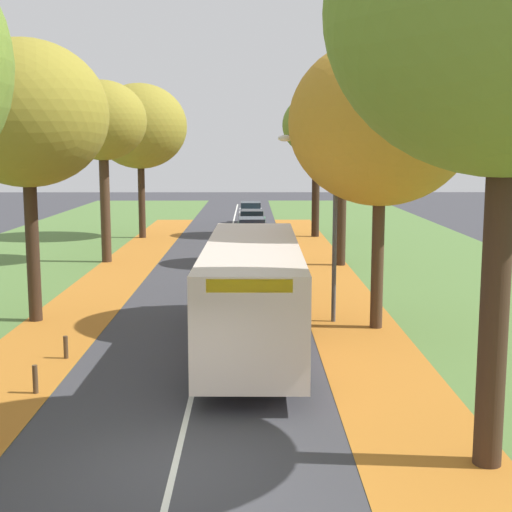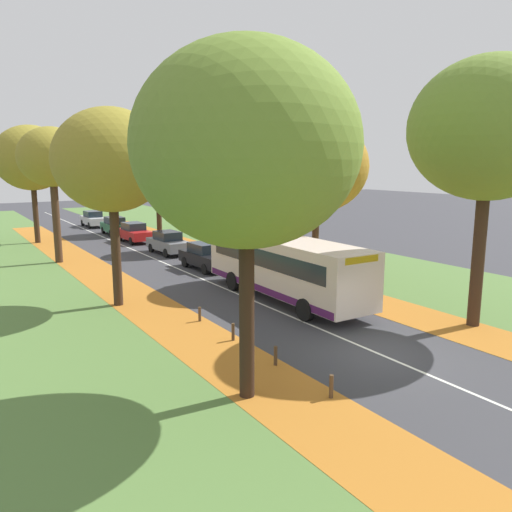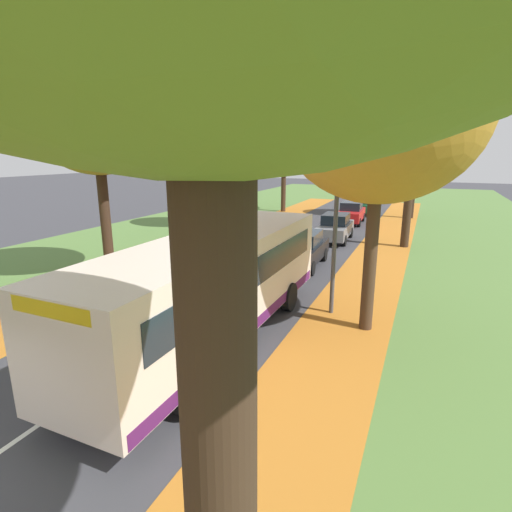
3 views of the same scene
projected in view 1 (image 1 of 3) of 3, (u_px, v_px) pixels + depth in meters
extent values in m
plane|color=#38383D|center=(174.00, 469.00, 12.41)|extent=(160.00, 160.00, 0.00)
cube|color=#517538|center=(18.00, 272.00, 32.12)|extent=(12.00, 90.00, 0.01)
cube|color=#B26B23|center=(90.00, 300.00, 26.22)|extent=(2.80, 60.00, 0.00)
cube|color=#517538|center=(424.00, 272.00, 32.25)|extent=(12.00, 90.00, 0.01)
cube|color=#B26B23|center=(339.00, 300.00, 26.28)|extent=(2.80, 60.00, 0.00)
cube|color=silver|center=(221.00, 272.00, 32.19)|extent=(0.12, 80.00, 0.01)
cylinder|color=#382619|center=(33.00, 249.00, 22.77)|extent=(0.42, 0.42, 4.70)
ellipsoid|color=olive|center=(26.00, 114.00, 22.13)|extent=(5.09, 5.09, 4.58)
cylinder|color=#422D1E|center=(105.00, 208.00, 34.72)|extent=(0.48, 0.48, 5.29)
ellipsoid|color=olive|center=(102.00, 120.00, 34.09)|extent=(4.23, 4.23, 3.81)
cylinder|color=#382619|center=(142.00, 200.00, 44.33)|extent=(0.43, 0.43, 4.74)
ellipsoid|color=olive|center=(140.00, 126.00, 43.65)|extent=(5.76, 5.76, 5.18)
cylinder|color=#382619|center=(494.00, 313.00, 12.19)|extent=(0.49, 0.49, 5.50)
ellipsoid|color=olive|center=(510.00, 9.00, 11.45)|extent=(6.02, 6.02, 5.42)
cylinder|color=#422D1E|center=(377.00, 261.00, 21.90)|extent=(0.38, 0.38, 4.22)
ellipsoid|color=#AD7A23|center=(381.00, 122.00, 21.27)|extent=(5.56, 5.56, 5.00)
cylinder|color=#382619|center=(341.00, 212.00, 33.76)|extent=(0.46, 0.46, 5.09)
ellipsoid|color=#AD7A23|center=(343.00, 125.00, 33.15)|extent=(4.02, 4.02, 3.62)
cylinder|color=black|center=(316.00, 194.00, 44.84)|extent=(0.49, 0.49, 5.40)
ellipsoid|color=olive|center=(317.00, 125.00, 44.20)|extent=(4.25, 4.25, 3.83)
cylinder|color=#4C3823|center=(35.00, 379.00, 16.18)|extent=(0.12, 0.12, 0.67)
cylinder|color=#4C3823|center=(66.00, 347.00, 18.88)|extent=(0.12, 0.12, 0.62)
cylinder|color=#47474C|center=(335.00, 229.00, 22.55)|extent=(0.14, 0.14, 6.00)
cylinder|color=#47474C|center=(311.00, 137.00, 22.11)|extent=(1.60, 0.10, 0.10)
ellipsoid|color=silver|center=(285.00, 138.00, 22.11)|extent=(0.44, 0.28, 0.20)
cube|color=beige|center=(252.00, 288.00, 19.59)|extent=(2.64, 10.43, 2.50)
cube|color=#19232D|center=(250.00, 320.00, 14.45)|extent=(2.30, 0.13, 1.30)
cube|color=#19232D|center=(252.00, 274.00, 19.53)|extent=(2.66, 9.19, 0.80)
cube|color=#4C1951|center=(252.00, 326.00, 19.75)|extent=(2.66, 10.23, 0.32)
cube|color=yellow|center=(249.00, 285.00, 14.33)|extent=(1.75, 0.10, 0.28)
cylinder|color=black|center=(302.00, 368.00, 16.58)|extent=(0.31, 0.96, 0.96)
cylinder|color=black|center=(200.00, 367.00, 16.59)|extent=(0.31, 0.96, 0.96)
cylinder|color=black|center=(291.00, 309.00, 22.59)|extent=(0.31, 0.96, 0.96)
cylinder|color=black|center=(216.00, 309.00, 22.61)|extent=(0.31, 0.96, 0.96)
cube|color=black|center=(253.00, 274.00, 27.93)|extent=(1.83, 4.25, 0.70)
cube|color=#19232D|center=(253.00, 257.00, 27.98)|extent=(1.51, 2.06, 0.60)
cylinder|color=black|center=(275.00, 289.00, 26.72)|extent=(0.24, 0.65, 0.64)
cylinder|color=black|center=(234.00, 289.00, 26.66)|extent=(0.24, 0.65, 0.64)
cylinder|color=black|center=(271.00, 277.00, 29.30)|extent=(0.24, 0.65, 0.64)
cylinder|color=black|center=(233.00, 277.00, 29.24)|extent=(0.24, 0.65, 0.64)
cube|color=slate|center=(257.00, 251.00, 34.11)|extent=(1.86, 4.26, 0.70)
cube|color=#19232D|center=(256.00, 237.00, 34.16)|extent=(1.52, 2.07, 0.60)
cylinder|color=black|center=(275.00, 263.00, 32.91)|extent=(0.24, 0.65, 0.64)
cylinder|color=black|center=(241.00, 263.00, 32.84)|extent=(0.24, 0.65, 0.64)
cylinder|color=black|center=(271.00, 254.00, 35.48)|extent=(0.24, 0.65, 0.64)
cylinder|color=black|center=(240.00, 254.00, 35.41)|extent=(0.24, 0.65, 0.64)
cube|color=#B21919|center=(252.00, 235.00, 40.63)|extent=(1.87, 4.26, 0.70)
cube|color=#19232D|center=(252.00, 223.00, 40.68)|extent=(1.52, 2.07, 0.60)
cylinder|color=black|center=(267.00, 244.00, 39.43)|extent=(0.25, 0.65, 0.64)
cylinder|color=black|center=(238.00, 244.00, 39.36)|extent=(0.25, 0.65, 0.64)
cylinder|color=black|center=(264.00, 238.00, 42.00)|extent=(0.25, 0.65, 0.64)
cylinder|color=black|center=(237.00, 238.00, 41.93)|extent=(0.25, 0.65, 0.64)
cube|color=#1E6038|center=(252.00, 225.00, 45.83)|extent=(1.79, 4.24, 0.70)
cube|color=#19232D|center=(252.00, 215.00, 45.88)|extent=(1.49, 2.05, 0.60)
cylinder|color=black|center=(264.00, 233.00, 44.58)|extent=(0.23, 0.64, 0.64)
cylinder|color=black|center=(239.00, 233.00, 44.61)|extent=(0.23, 0.64, 0.64)
cylinder|color=black|center=(264.00, 228.00, 47.16)|extent=(0.23, 0.64, 0.64)
cylinder|color=black|center=(241.00, 228.00, 47.18)|extent=(0.23, 0.64, 0.64)
cube|color=#B7BABF|center=(251.00, 215.00, 52.74)|extent=(1.75, 4.22, 0.70)
cube|color=#19232D|center=(251.00, 206.00, 52.79)|extent=(1.47, 2.03, 0.60)
cylinder|color=black|center=(262.00, 221.00, 51.52)|extent=(0.23, 0.64, 0.64)
cylinder|color=black|center=(240.00, 221.00, 51.49)|extent=(0.23, 0.64, 0.64)
cylinder|color=black|center=(261.00, 218.00, 54.10)|extent=(0.23, 0.64, 0.64)
cylinder|color=black|center=(240.00, 218.00, 54.07)|extent=(0.23, 0.64, 0.64)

